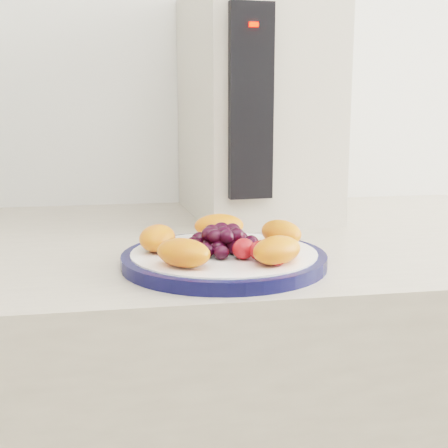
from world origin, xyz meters
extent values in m
cylinder|color=#0D113C|center=(0.07, 1.03, 0.91)|extent=(0.24, 0.24, 0.01)
cylinder|color=white|center=(0.07, 1.03, 0.91)|extent=(0.22, 0.22, 0.02)
cube|color=beige|center=(0.18, 1.36, 1.08)|extent=(0.23, 0.30, 0.36)
cube|color=black|center=(0.13, 1.21, 1.09)|extent=(0.06, 0.02, 0.27)
cube|color=#FF0C05|center=(0.14, 1.20, 1.19)|extent=(0.01, 0.01, 0.01)
ellipsoid|color=#EE541D|center=(0.14, 1.06, 0.93)|extent=(0.06, 0.07, 0.03)
ellipsoid|color=#EE541D|center=(0.07, 1.11, 0.93)|extent=(0.07, 0.05, 0.03)
ellipsoid|color=#EE541D|center=(-0.01, 1.05, 0.93)|extent=(0.06, 0.07, 0.03)
ellipsoid|color=#EE541D|center=(0.01, 0.98, 0.93)|extent=(0.07, 0.07, 0.03)
ellipsoid|color=#EE541D|center=(0.11, 0.97, 0.93)|extent=(0.08, 0.07, 0.03)
ellipsoid|color=black|center=(0.07, 1.03, 0.93)|extent=(0.02, 0.02, 0.02)
ellipsoid|color=black|center=(0.08, 1.03, 0.93)|extent=(0.02, 0.02, 0.02)
ellipsoid|color=black|center=(0.07, 1.05, 0.93)|extent=(0.02, 0.02, 0.02)
ellipsoid|color=black|center=(0.06, 1.05, 0.93)|extent=(0.02, 0.02, 0.02)
ellipsoid|color=black|center=(0.05, 1.03, 0.92)|extent=(0.02, 0.02, 0.02)
ellipsoid|color=black|center=(0.06, 1.02, 0.93)|extent=(0.02, 0.02, 0.02)
ellipsoid|color=black|center=(0.07, 1.02, 0.93)|extent=(0.02, 0.02, 0.02)
ellipsoid|color=black|center=(0.10, 1.04, 0.93)|extent=(0.02, 0.02, 0.02)
ellipsoid|color=black|center=(0.09, 1.06, 0.93)|extent=(0.02, 0.02, 0.02)
ellipsoid|color=black|center=(0.07, 1.07, 0.93)|extent=(0.02, 0.02, 0.02)
ellipsoid|color=black|center=(0.06, 1.07, 0.93)|extent=(0.02, 0.02, 0.02)
ellipsoid|color=black|center=(0.04, 1.06, 0.93)|extent=(0.02, 0.02, 0.02)
ellipsoid|color=black|center=(0.03, 1.04, 0.93)|extent=(0.02, 0.02, 0.02)
ellipsoid|color=black|center=(0.03, 1.02, 0.93)|extent=(0.02, 0.02, 0.02)
ellipsoid|color=black|center=(0.04, 1.01, 0.93)|extent=(0.02, 0.02, 0.02)
ellipsoid|color=black|center=(0.06, 1.00, 0.93)|extent=(0.02, 0.02, 0.02)
ellipsoid|color=black|center=(0.07, 1.03, 0.94)|extent=(0.02, 0.02, 0.02)
ellipsoid|color=black|center=(0.08, 1.05, 0.94)|extent=(0.02, 0.02, 0.02)
ellipsoid|color=black|center=(0.07, 1.05, 0.94)|extent=(0.02, 0.02, 0.02)
ellipsoid|color=black|center=(0.05, 1.05, 0.94)|extent=(0.02, 0.02, 0.02)
ellipsoid|color=black|center=(0.05, 1.03, 0.94)|extent=(0.02, 0.02, 0.02)
ellipsoid|color=black|center=(0.05, 1.02, 0.94)|extent=(0.02, 0.02, 0.02)
ellipsoid|color=black|center=(0.07, 1.02, 0.94)|extent=(0.02, 0.02, 0.02)
ellipsoid|color=black|center=(0.08, 1.02, 0.94)|extent=(0.02, 0.02, 0.02)
ellipsoid|color=red|center=(0.10, 0.98, 0.93)|extent=(0.03, 0.03, 0.02)
ellipsoid|color=red|center=(0.12, 0.99, 0.93)|extent=(0.04, 0.04, 0.02)
ellipsoid|color=red|center=(0.11, 0.96, 0.93)|extent=(0.04, 0.04, 0.02)
ellipsoid|color=red|center=(0.08, 1.00, 0.93)|extent=(0.04, 0.04, 0.02)
camera|label=1|loc=(-0.06, 0.34, 1.09)|focal=50.00mm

